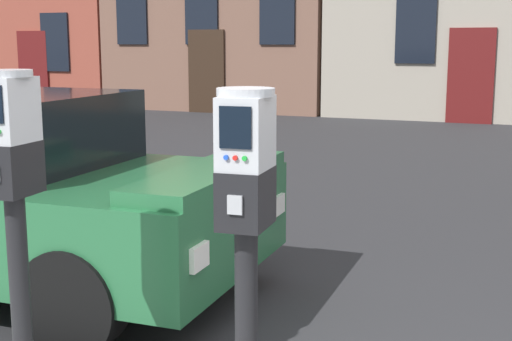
{
  "coord_description": "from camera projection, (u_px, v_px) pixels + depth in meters",
  "views": [
    {
      "loc": [
        0.7,
        -2.68,
        1.78
      ],
      "look_at": [
        -0.32,
        -0.18,
        1.29
      ],
      "focal_mm": 49.86,
      "sensor_mm": 36.0,
      "label": 1
    }
  ],
  "objects": [
    {
      "name": "parking_meter_twin_adjacent",
      "position": [
        246.0,
        210.0,
        2.68
      ],
      "size": [
        0.23,
        0.26,
        1.48
      ],
      "rotation": [
        0.0,
        0.0,
        -1.49
      ],
      "color": "black",
      "rests_on": "sidewalk_slab"
    },
    {
      "name": "parking_meter_near_kerb",
      "position": [
        13.0,
        180.0,
        3.08
      ],
      "size": [
        0.23,
        0.26,
        1.53
      ],
      "rotation": [
        0.0,
        0.0,
        -1.49
      ],
      "color": "black",
      "rests_on": "sidewalk_slab"
    }
  ]
}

